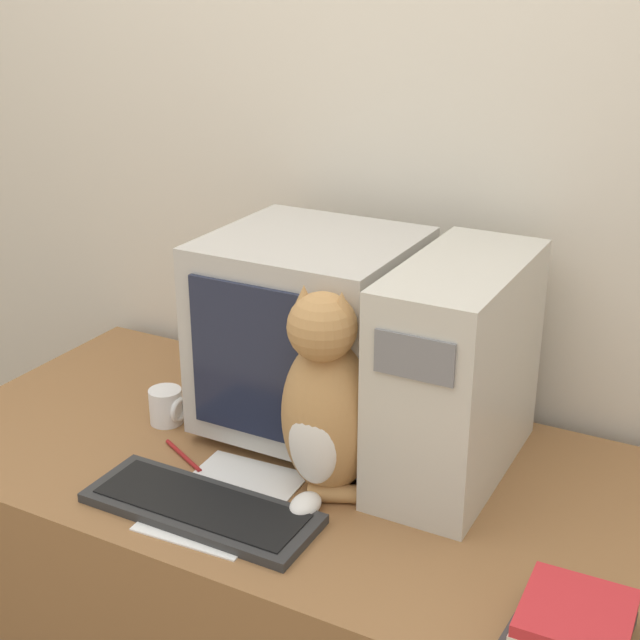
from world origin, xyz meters
TOP-DOWN VIEW (x-y plane):
  - wall_back at (0.00, 0.83)m, footprint 7.00×0.05m
  - desk at (0.00, 0.38)m, footprint 1.50×0.76m
  - crt_monitor at (-0.02, 0.52)m, footprint 0.39×0.38m
  - computer_tower at (0.30, 0.50)m, footprint 0.20×0.45m
  - keyboard at (-0.04, 0.15)m, footprint 0.44×0.16m
  - cat at (0.12, 0.32)m, footprint 0.27×0.22m
  - book_stack at (0.62, 0.13)m, footprint 0.17×0.19m
  - pen at (-0.18, 0.29)m, footprint 0.13×0.07m
  - paper_sheet at (-0.02, 0.20)m, footprint 0.23×0.31m
  - mug at (-0.30, 0.39)m, footprint 0.08×0.07m

SIDE VIEW (x-z plane):
  - desk at x=0.00m, z-range 0.00..0.73m
  - paper_sheet at x=-0.02m, z-range 0.73..0.73m
  - pen at x=-0.18m, z-range 0.73..0.74m
  - keyboard at x=-0.04m, z-range 0.73..0.75m
  - book_stack at x=0.62m, z-range 0.73..0.79m
  - mug at x=-0.30m, z-range 0.73..0.81m
  - cat at x=0.12m, z-range 0.70..1.11m
  - computer_tower at x=0.30m, z-range 0.73..1.15m
  - crt_monitor at x=-0.02m, z-range 0.74..1.15m
  - wall_back at x=0.00m, z-range 0.00..2.50m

